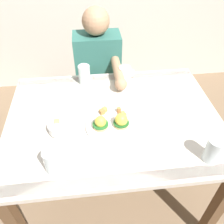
# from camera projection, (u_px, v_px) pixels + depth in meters

# --- Properties ---
(ground_plane) EXTENTS (6.00, 6.00, 0.00)m
(ground_plane) POSITION_uv_depth(u_px,v_px,m) (113.00, 186.00, 1.83)
(ground_plane) COLOR #7F664C
(dining_table) EXTENTS (1.20, 0.90, 0.74)m
(dining_table) POSITION_uv_depth(u_px,v_px,m) (114.00, 130.00, 1.40)
(dining_table) COLOR silver
(dining_table) RESTS_ON ground_plane
(eggs_benedict_plate) EXTENTS (0.27, 0.27, 0.09)m
(eggs_benedict_plate) POSITION_uv_depth(u_px,v_px,m) (111.00, 123.00, 1.26)
(eggs_benedict_plate) COLOR white
(eggs_benedict_plate) RESTS_ON dining_table
(fruit_bowl) EXTENTS (0.12, 0.12, 0.06)m
(fruit_bowl) POSITION_uv_depth(u_px,v_px,m) (60.00, 127.00, 1.23)
(fruit_bowl) COLOR white
(fruit_bowl) RESTS_ON dining_table
(coffee_mug) EXTENTS (0.11, 0.08, 0.09)m
(coffee_mug) POSITION_uv_depth(u_px,v_px,m) (125.00, 73.00, 1.58)
(coffee_mug) COLOR white
(coffee_mug) RESTS_ON dining_table
(fork) EXTENTS (0.15, 0.08, 0.00)m
(fork) POSITION_uv_depth(u_px,v_px,m) (164.00, 107.00, 1.40)
(fork) COLOR silver
(fork) RESTS_ON dining_table
(water_glass_near) EXTENTS (0.08, 0.08, 0.13)m
(water_glass_near) POSITION_uv_depth(u_px,v_px,m) (213.00, 151.00, 1.08)
(water_glass_near) COLOR silver
(water_glass_near) RESTS_ON dining_table
(water_glass_far) EXTENTS (0.07, 0.07, 0.13)m
(water_glass_far) POSITION_uv_depth(u_px,v_px,m) (85.00, 76.00, 1.54)
(water_glass_far) COLOR silver
(water_glass_far) RESTS_ON dining_table
(water_glass_extra) EXTENTS (0.08, 0.08, 0.12)m
(water_glass_extra) POSITION_uv_depth(u_px,v_px,m) (53.00, 162.00, 1.04)
(water_glass_extra) COLOR silver
(water_glass_extra) RESTS_ON dining_table
(diner_person) EXTENTS (0.34, 0.54, 1.14)m
(diner_person) POSITION_uv_depth(u_px,v_px,m) (99.00, 73.00, 1.83)
(diner_person) COLOR #33333D
(diner_person) RESTS_ON ground_plane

